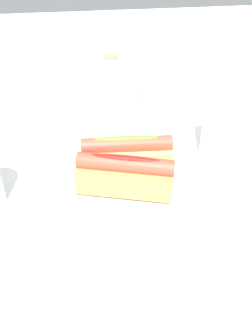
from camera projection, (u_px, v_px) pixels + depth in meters
ground_plane at (134, 190)px, 0.65m from camera, size 2.40×2.40×0.00m
serving_bowl at (126, 185)px, 0.62m from camera, size 0.27×0.27×0.04m
hotdog_front at (125, 175)px, 0.57m from camera, size 0.16×0.09×0.06m
hotdog_back at (127, 154)px, 0.62m from camera, size 0.15×0.06×0.06m
paper_towel_roll at (112, 86)px, 0.83m from camera, size 0.11×0.11×0.13m
napkin_box at (235, 123)px, 0.68m from camera, size 0.12×0.06×0.15m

